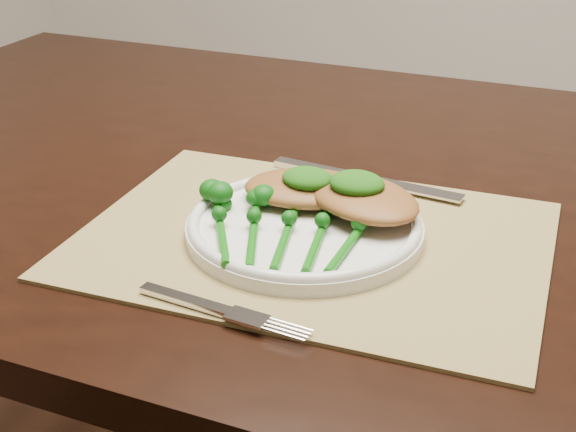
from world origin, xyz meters
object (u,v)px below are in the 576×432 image
at_px(broccolini_bundle, 286,235).
at_px(dinner_plate, 304,226).
at_px(placemat, 313,239).
at_px(chicken_fillet_left, 307,188).
at_px(dining_table, 343,420).

bearing_deg(broccolini_bundle, dinner_plate, 70.23).
bearing_deg(placemat, broccolini_bundle, -111.84).
distance_m(chicken_fillet_left, broccolini_bundle, 0.09).
height_order(dining_table, placemat, placemat).
relative_size(dining_table, chicken_fillet_left, 12.03).
xyz_separation_m(placemat, dinner_plate, (-0.01, 0.00, 0.01)).
distance_m(placemat, chicken_fillet_left, 0.07).
xyz_separation_m(placemat, chicken_fillet_left, (-0.03, 0.05, 0.03)).
bearing_deg(chicken_fillet_left, dining_table, 67.48).
bearing_deg(broccolini_bundle, dining_table, 75.87).
bearing_deg(dining_table, placemat, -85.18).
xyz_separation_m(dining_table, chicken_fillet_left, (-0.01, -0.12, 0.40)).
bearing_deg(dinner_plate, broccolini_bundle, -94.73).
relative_size(chicken_fillet_left, broccolini_bundle, 0.66).
xyz_separation_m(dining_table, broccolini_bundle, (0.00, -0.21, 0.40)).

